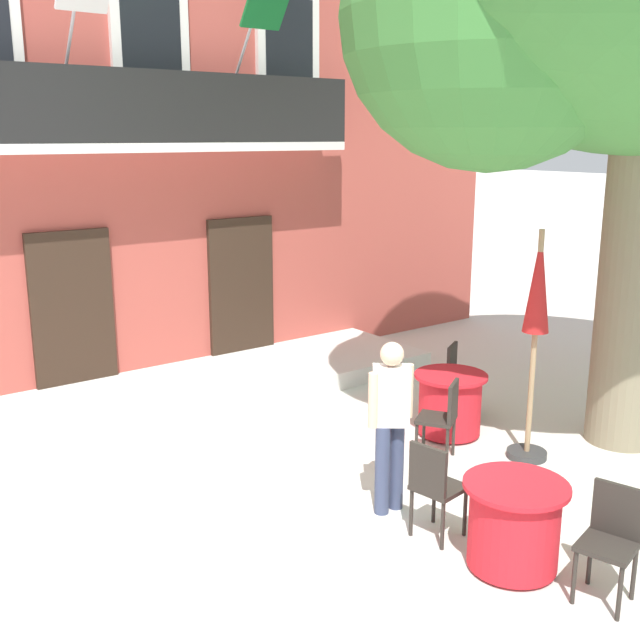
% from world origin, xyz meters
% --- Properties ---
extents(ground_plane, '(120.00, 120.00, 0.00)m').
position_xyz_m(ground_plane, '(0.00, 0.00, 0.00)').
color(ground_plane, silver).
extents(building_facade, '(13.00, 5.09, 7.50)m').
position_xyz_m(building_facade, '(0.25, 6.99, 3.75)').
color(building_facade, '#B24C42').
rests_on(building_facade, ground).
extents(entrance_step_platform, '(7.07, 1.90, 0.25)m').
position_xyz_m(entrance_step_platform, '(0.25, 4.05, 0.12)').
color(entrance_step_platform, silver).
rests_on(entrance_step_platform, ground).
extents(cafe_table_near_tree, '(0.86, 0.86, 0.76)m').
position_xyz_m(cafe_table_near_tree, '(2.05, 1.06, 0.39)').
color(cafe_table_near_tree, red).
rests_on(cafe_table_near_tree, ground).
extents(cafe_chair_near_tree_0, '(0.55, 0.55, 0.91)m').
position_xyz_m(cafe_chair_near_tree_0, '(1.45, 0.61, 0.53)').
color(cafe_chair_near_tree_0, '#2D2823').
rests_on(cafe_chair_near_tree_0, ground).
extents(cafe_chair_near_tree_1, '(0.54, 0.54, 0.91)m').
position_xyz_m(cafe_chair_near_tree_1, '(2.66, 1.50, 0.53)').
color(cafe_chair_near_tree_1, '#2D2823').
rests_on(cafe_chair_near_tree_1, ground).
extents(cafe_table_middle, '(0.86, 0.86, 0.76)m').
position_xyz_m(cafe_table_middle, '(0.35, -1.27, 0.39)').
color(cafe_table_middle, red).
rests_on(cafe_table_middle, ground).
extents(cafe_chair_middle_0, '(0.49, 0.49, 0.91)m').
position_xyz_m(cafe_chair_middle_0, '(0.61, -1.97, 0.53)').
color(cafe_chair_middle_0, '#2D2823').
rests_on(cafe_chair_middle_0, ground).
extents(cafe_chair_middle_1, '(0.46, 0.46, 0.91)m').
position_xyz_m(cafe_chair_middle_1, '(0.16, -0.54, 0.53)').
color(cafe_chair_middle_1, '#2D2823').
rests_on(cafe_chair_middle_1, ground).
extents(cafe_umbrella, '(0.44, 0.44, 2.55)m').
position_xyz_m(cafe_umbrella, '(2.25, 0.08, 1.67)').
color(cafe_umbrella, '#997A56').
rests_on(cafe_umbrella, ground).
extents(pedestrian_mid_plaza, '(0.53, 0.38, 1.67)m').
position_xyz_m(pedestrian_mid_plaza, '(0.20, 0.09, 0.94)').
color(pedestrian_mid_plaza, '#384260').
rests_on(pedestrian_mid_plaza, ground).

